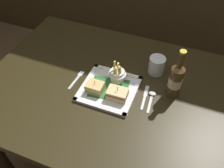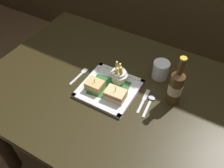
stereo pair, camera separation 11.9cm
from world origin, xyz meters
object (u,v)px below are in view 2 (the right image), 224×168
dining_table (115,106)px  sandwich_half_right (115,94)px  knife (144,100)px  beer_bottle (176,87)px  spoon (150,101)px  fries_cup (119,74)px  fork (80,75)px  square_plate (109,89)px  sandwich_half_left (95,86)px  water_glass (160,71)px

dining_table → sandwich_half_right: 0.18m
knife → dining_table: bearing=-176.3°
sandwich_half_right → beer_bottle: bearing=27.8°
spoon → fries_cup: bearing=168.0°
dining_table → fork: 0.25m
square_plate → dining_table: bearing=28.2°
dining_table → fork: fork is taller
square_plate → knife: (0.18, 0.02, -0.00)m
sandwich_half_right → fork: sandwich_half_right is taller
sandwich_half_left → knife: bearing=14.8°
fries_cup → water_glass: bearing=39.7°
water_glass → spoon: water_glass is taller
sandwich_half_right → knife: (0.12, 0.06, -0.03)m
fork → knife: (0.36, 0.01, 0.00)m
fries_cup → sandwich_half_left: bearing=-123.6°
square_plate → sandwich_half_left: bearing=-146.2°
dining_table → beer_bottle: beer_bottle is taller
beer_bottle → knife: beer_bottle is taller
beer_bottle → fork: beer_bottle is taller
fries_cup → square_plate: bearing=-102.3°
fries_cup → fork: (-0.20, -0.06, -0.05)m
sandwich_half_left → fries_cup: size_ratio=0.73×
square_plate → spoon: square_plate is taller
fries_cup → dining_table: bearing=-80.1°
beer_bottle → sandwich_half_right: bearing=-152.2°
dining_table → square_plate: size_ratio=5.02×
fries_cup → water_glass: size_ratio=1.20×
sandwich_half_right → dining_table: bearing=121.4°
knife → sandwich_half_right: bearing=-152.7°
fork → water_glass: bearing=28.8°
water_glass → fork: bearing=-151.2°
fries_cup → spoon: bearing=-12.0°
dining_table → fork: (-0.21, -0.00, 0.13)m
fries_cup → fork: 0.22m
square_plate → sandwich_half_left: 0.08m
square_plate → sandwich_half_left: sandwich_half_left is taller
sandwich_half_left → beer_bottle: 0.38m
sandwich_half_left → fork: bearing=159.3°
water_glass → knife: size_ratio=0.60×
sandwich_half_right → spoon: (0.15, 0.07, -0.03)m
dining_table → knife: 0.20m
knife → spoon: bearing=13.0°
beer_bottle → water_glass: beer_bottle is taller
fork → sandwich_half_left: bearing=-20.7°
square_plate → knife: size_ratio=1.72×
fries_cup → knife: bearing=-16.4°
knife → sandwich_half_left: bearing=-165.2°
beer_bottle → square_plate: bearing=-163.6°
knife → water_glass: bearing=88.8°
beer_bottle → fork: (-0.48, -0.08, -0.10)m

